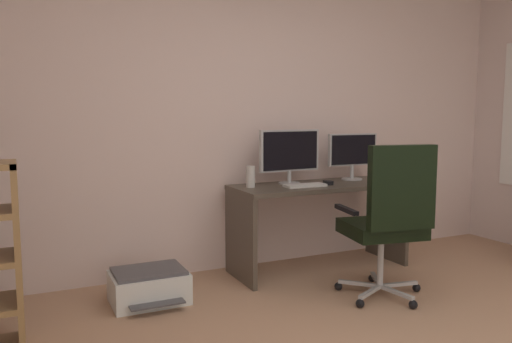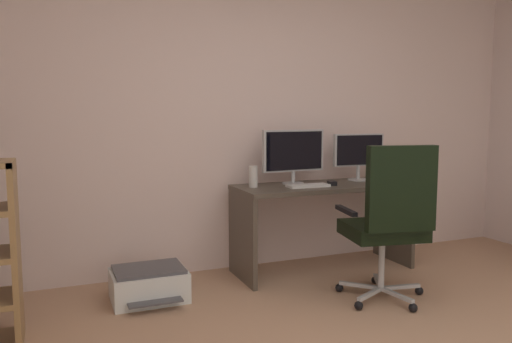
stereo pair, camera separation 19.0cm
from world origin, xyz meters
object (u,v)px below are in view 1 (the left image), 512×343
object	(u,v)px
keyboard	(305,185)
printer	(149,286)
desktop_speaker	(251,177)
desk	(319,206)
office_chair	(389,216)
monitor_main	(290,152)
computer_mouse	(328,183)
monitor_secondary	(353,152)

from	to	relation	value
keyboard	printer	world-z (taller)	keyboard
keyboard	printer	bearing A→B (deg)	-175.81
desktop_speaker	keyboard	bearing A→B (deg)	-19.97
desk	office_chair	bearing A→B (deg)	-87.65
monitor_main	desktop_speaker	xyz separation A→B (m)	(-0.38, -0.05, -0.18)
monitor_main	computer_mouse	size ratio (longest dim) A/B	5.66
desk	computer_mouse	distance (m)	0.22
desk	desktop_speaker	distance (m)	0.66
desktop_speaker	office_chair	world-z (taller)	office_chair
keyboard	printer	distance (m)	1.43
office_chair	desk	bearing A→B (deg)	92.35
computer_mouse	monitor_secondary	bearing A→B (deg)	41.82
office_chair	printer	distance (m)	1.73
monitor_secondary	office_chair	xyz separation A→B (m)	(-0.37, -0.95, -0.37)
computer_mouse	printer	bearing A→B (deg)	-161.10
keyboard	printer	xyz separation A→B (m)	(-1.28, -0.07, -0.62)
desktop_speaker	office_chair	distance (m)	1.12
computer_mouse	printer	world-z (taller)	computer_mouse
monitor_secondary	computer_mouse	world-z (taller)	monitor_secondary
monitor_main	monitor_secondary	bearing A→B (deg)	0.01
desk	printer	distance (m)	1.54
keyboard	desktop_speaker	xyz separation A→B (m)	(-0.41, 0.15, 0.07)
desk	printer	size ratio (longest dim) A/B	2.87
computer_mouse	office_chair	world-z (taller)	office_chair
computer_mouse	desktop_speaker	size ratio (longest dim) A/B	0.59
keyboard	desktop_speaker	size ratio (longest dim) A/B	2.00
monitor_main	keyboard	size ratio (longest dim) A/B	1.66
computer_mouse	office_chair	distance (m)	0.78
monitor_secondary	printer	xyz separation A→B (m)	(-1.88, -0.26, -0.85)
desk	printer	xyz separation A→B (m)	(-1.48, -0.15, -0.42)
printer	office_chair	bearing A→B (deg)	-24.36
printer	computer_mouse	bearing A→B (deg)	3.09
monitor_main	printer	size ratio (longest dim) A/B	1.10
monitor_main	office_chair	distance (m)	1.05
desktop_speaker	monitor_main	bearing A→B (deg)	7.20
monitor_secondary	printer	distance (m)	2.09
desk	keyboard	distance (m)	0.29
monitor_secondary	printer	size ratio (longest dim) A/B	0.94
desk	desktop_speaker	bearing A→B (deg)	174.11
desk	monitor_main	bearing A→B (deg)	154.01
desk	desktop_speaker	world-z (taller)	desktop_speaker
office_chair	printer	xyz separation A→B (m)	(-1.51, 0.68, -0.49)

